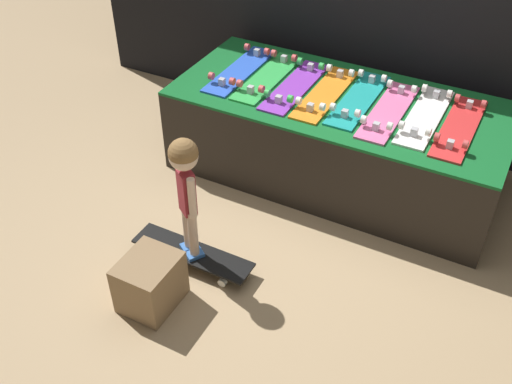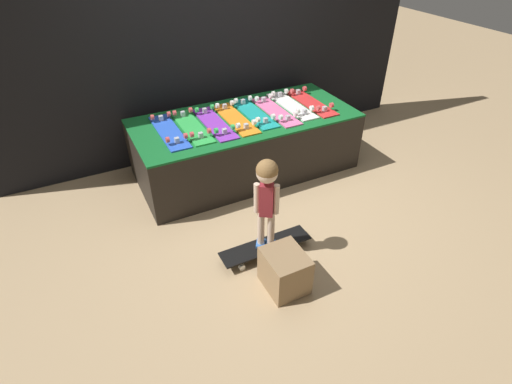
% 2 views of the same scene
% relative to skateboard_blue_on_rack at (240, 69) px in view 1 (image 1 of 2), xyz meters
% --- Properties ---
extents(ground_plane, '(16.00, 16.00, 0.00)m').
position_rel_skateboard_blue_on_rack_xyz_m(ground_plane, '(0.80, -0.60, -0.65)').
color(ground_plane, tan).
extents(display_rack, '(2.31, 1.04, 0.63)m').
position_rel_skateboard_blue_on_rack_xyz_m(display_rack, '(0.80, -0.02, -0.33)').
color(display_rack, black).
rests_on(display_rack, ground_plane).
extents(skateboard_blue_on_rack, '(0.20, 0.80, 0.09)m').
position_rel_skateboard_blue_on_rack_xyz_m(skateboard_blue_on_rack, '(0.00, 0.00, 0.00)').
color(skateboard_blue_on_rack, blue).
rests_on(skateboard_blue_on_rack, display_rack).
extents(skateboard_green_on_rack, '(0.20, 0.80, 0.09)m').
position_rel_skateboard_blue_on_rack_xyz_m(skateboard_green_on_rack, '(0.23, -0.00, 0.00)').
color(skateboard_green_on_rack, green).
rests_on(skateboard_green_on_rack, display_rack).
extents(skateboard_purple_on_rack, '(0.20, 0.80, 0.09)m').
position_rel_skateboard_blue_on_rack_xyz_m(skateboard_purple_on_rack, '(0.46, -0.03, 0.00)').
color(skateboard_purple_on_rack, purple).
rests_on(skateboard_purple_on_rack, display_rack).
extents(skateboard_orange_on_rack, '(0.20, 0.80, 0.09)m').
position_rel_skateboard_blue_on_rack_xyz_m(skateboard_orange_on_rack, '(0.69, -0.03, 0.00)').
color(skateboard_orange_on_rack, orange).
rests_on(skateboard_orange_on_rack, display_rack).
extents(skateboard_teal_on_rack, '(0.20, 0.80, 0.09)m').
position_rel_skateboard_blue_on_rack_xyz_m(skateboard_teal_on_rack, '(0.91, 0.01, 0.00)').
color(skateboard_teal_on_rack, teal).
rests_on(skateboard_teal_on_rack, display_rack).
extents(skateboard_pink_on_rack, '(0.20, 0.80, 0.09)m').
position_rel_skateboard_blue_on_rack_xyz_m(skateboard_pink_on_rack, '(1.14, -0.05, 0.00)').
color(skateboard_pink_on_rack, pink).
rests_on(skateboard_pink_on_rack, display_rack).
extents(skateboard_white_on_rack, '(0.20, 0.80, 0.09)m').
position_rel_skateboard_blue_on_rack_xyz_m(skateboard_white_on_rack, '(1.37, 0.00, 0.00)').
color(skateboard_white_on_rack, white).
rests_on(skateboard_white_on_rack, display_rack).
extents(skateboard_red_on_rack, '(0.20, 0.80, 0.09)m').
position_rel_skateboard_blue_on_rack_xyz_m(skateboard_red_on_rack, '(1.60, -0.03, 0.00)').
color(skateboard_red_on_rack, red).
rests_on(skateboard_red_on_rack, display_rack).
extents(skateboard_on_floor, '(0.79, 0.19, 0.09)m').
position_rel_skateboard_blue_on_rack_xyz_m(skateboard_on_floor, '(0.37, -1.30, -0.58)').
color(skateboard_on_floor, black).
rests_on(skateboard_on_floor, ground_plane).
extents(child, '(0.19, 0.17, 0.83)m').
position_rel_skateboard_blue_on_rack_xyz_m(child, '(0.37, -1.30, 0.02)').
color(child, '#3870C6').
rests_on(child, skateboard_on_floor).
extents(storage_box, '(0.29, 0.34, 0.32)m').
position_rel_skateboard_blue_on_rack_xyz_m(storage_box, '(0.34, -1.68, -0.49)').
color(storage_box, '#8E704C').
rests_on(storage_box, ground_plane).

